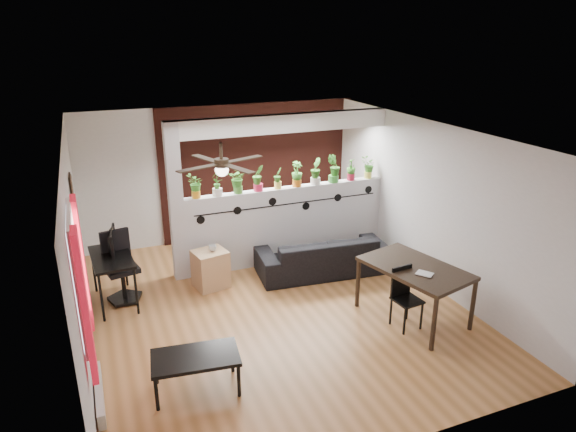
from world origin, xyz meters
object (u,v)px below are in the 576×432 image
(potted_plant_2, at_px, (238,180))
(computer_desk, at_px, (112,260))
(office_chair, at_px, (121,271))
(dining_table, at_px, (415,272))
(potted_plant_4, at_px, (278,177))
(cube_shelf, at_px, (211,269))
(potted_plant_8, at_px, (351,169))
(potted_plant_5, at_px, (297,173))
(potted_plant_3, at_px, (258,177))
(potted_plant_0, at_px, (195,185))
(potted_plant_1, at_px, (217,182))
(potted_plant_7, at_px, (334,168))
(coffee_table, at_px, (195,360))
(potted_plant_6, at_px, (316,170))
(sofa, at_px, (323,255))
(cup, at_px, (213,248))
(potted_plant_9, at_px, (368,167))
(folding_chair, at_px, (404,291))
(ceiling_fan, at_px, (222,166))

(potted_plant_2, relative_size, computer_desk, 0.38)
(office_chair, bearing_deg, dining_table, -29.09)
(potted_plant_4, height_order, cube_shelf, potted_plant_4)
(potted_plant_8, height_order, computer_desk, potted_plant_8)
(potted_plant_5, bearing_deg, potted_plant_3, 180.00)
(potted_plant_0, distance_m, potted_plant_2, 0.70)
(potted_plant_1, xyz_separation_m, computer_desk, (-1.76, -0.47, -0.89))
(potted_plant_1, relative_size, potted_plant_5, 1.01)
(potted_plant_7, bearing_deg, coffee_table, -137.28)
(potted_plant_3, xyz_separation_m, potted_plant_8, (1.76, -0.00, -0.02))
(potted_plant_6, height_order, dining_table, potted_plant_6)
(potted_plant_0, distance_m, cube_shelf, 1.35)
(sofa, bearing_deg, coffee_table, 45.50)
(potted_plant_6, distance_m, sofa, 1.48)
(coffee_table, bearing_deg, cup, 71.36)
(potted_plant_0, height_order, potted_plant_8, potted_plant_0)
(office_chair, bearing_deg, cube_shelf, -4.24)
(potted_plant_0, xyz_separation_m, potted_plant_8, (2.81, 0.00, -0.00))
(potted_plant_2, distance_m, potted_plant_9, 2.46)
(potted_plant_6, distance_m, cube_shelf, 2.48)
(potted_plant_6, bearing_deg, potted_plant_7, 0.00)
(potted_plant_4, height_order, coffee_table, potted_plant_4)
(potted_plant_3, height_order, computer_desk, potted_plant_3)
(potted_plant_2, xyz_separation_m, office_chair, (-1.99, -0.41, -1.10))
(folding_chair, bearing_deg, potted_plant_6, 93.30)
(potted_plant_9, distance_m, folding_chair, 2.95)
(potted_plant_1, distance_m, office_chair, 2.03)
(ceiling_fan, relative_size, potted_plant_4, 3.30)
(potted_plant_7, height_order, dining_table, potted_plant_7)
(potted_plant_8, bearing_deg, potted_plant_5, -180.00)
(office_chair, relative_size, coffee_table, 1.03)
(potted_plant_4, distance_m, potted_plant_7, 1.06)
(folding_chair, bearing_deg, ceiling_fan, 160.40)
(cup, distance_m, folding_chair, 3.01)
(sofa, distance_m, cube_shelf, 1.90)
(sofa, bearing_deg, dining_table, 112.34)
(folding_chair, bearing_deg, potted_plant_3, 114.76)
(potted_plant_2, distance_m, sofa, 1.90)
(potted_plant_8, height_order, office_chair, potted_plant_8)
(office_chair, bearing_deg, potted_plant_4, 8.57)
(coffee_table, bearing_deg, potted_plant_8, 39.73)
(potted_plant_9, xyz_separation_m, cube_shelf, (-3.10, -0.51, -1.25))
(ceiling_fan, height_order, potted_plant_8, ceiling_fan)
(computer_desk, bearing_deg, coffee_table, -74.17)
(potted_plant_2, relative_size, potted_plant_7, 0.86)
(potted_plant_4, xyz_separation_m, folding_chair, (0.85, -2.61, -1.03))
(potted_plant_4, height_order, potted_plant_8, potted_plant_8)
(potted_plant_4, xyz_separation_m, coffee_table, (-2.12, -2.93, -1.14))
(potted_plant_1, height_order, coffee_table, potted_plant_1)
(potted_plant_6, bearing_deg, potted_plant_1, 180.00)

